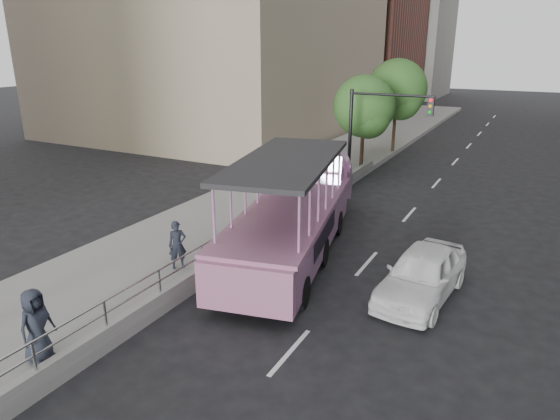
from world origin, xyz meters
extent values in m
plane|color=black|center=(0.00, 0.00, 0.00)|extent=(160.00, 160.00, 0.00)
cube|color=gray|center=(-5.75, 10.00, 0.15)|extent=(5.50, 80.00, 0.30)
cube|color=#ABAAA5|center=(-3.12, 2.00, 0.48)|extent=(0.24, 30.00, 0.36)
cylinder|color=#AEAFB3|center=(-3.12, -6.00, 1.01)|extent=(0.07, 0.07, 0.70)
cylinder|color=#AEAFB3|center=(-3.12, -4.00, 1.01)|extent=(0.07, 0.07, 0.70)
cylinder|color=#AEAFB3|center=(-3.12, -2.00, 1.01)|extent=(0.07, 0.07, 0.70)
cylinder|color=#AEAFB3|center=(-3.12, 0.00, 1.01)|extent=(0.07, 0.07, 0.70)
cylinder|color=#AEAFB3|center=(-3.12, 2.00, 1.01)|extent=(0.07, 0.07, 0.70)
cylinder|color=#AEAFB3|center=(-3.12, 4.00, 1.01)|extent=(0.07, 0.07, 0.70)
cylinder|color=#AEAFB3|center=(-3.12, 6.00, 1.01)|extent=(0.07, 0.07, 0.70)
cylinder|color=#AEAFB3|center=(-3.12, 8.00, 1.01)|extent=(0.07, 0.07, 0.70)
cylinder|color=#AEAFB3|center=(-3.12, 10.00, 1.01)|extent=(0.07, 0.07, 0.70)
cylinder|color=#AEAFB3|center=(-3.12, 12.00, 1.01)|extent=(0.07, 0.07, 0.70)
cylinder|color=#AEAFB3|center=(-3.12, 2.00, 1.01)|extent=(0.06, 22.00, 0.06)
cylinder|color=#AEAFB3|center=(-3.12, 2.00, 1.34)|extent=(0.06, 22.00, 0.06)
cylinder|color=black|center=(-2.09, -0.36, 0.49)|extent=(0.58, 1.04, 0.98)
cylinder|color=black|center=(0.26, 0.15, 0.49)|extent=(0.58, 1.04, 0.98)
cylinder|color=black|center=(-2.73, 2.63, 0.49)|extent=(0.58, 1.04, 0.98)
cylinder|color=black|center=(-0.38, 3.13, 0.49)|extent=(0.58, 1.04, 0.98)
cylinder|color=black|center=(-3.37, 5.62, 0.49)|extent=(0.58, 1.04, 0.98)
cylinder|color=black|center=(-1.02, 6.12, 0.49)|extent=(0.58, 1.04, 0.98)
cube|color=#B271A3|center=(-1.60, 3.10, 1.12)|extent=(4.55, 9.32, 1.36)
cube|color=#B271A3|center=(-2.70, 8.22, 1.39)|extent=(3.10, 2.83, 1.70)
cylinder|color=#B271A3|center=(-2.89, 9.12, 1.72)|extent=(2.67, 1.29, 2.56)
cube|color=#9D5C81|center=(-0.63, -1.44, 1.12)|extent=(2.75, 0.95, 1.36)
cube|color=#9D5C81|center=(-1.60, 3.10, 1.87)|extent=(4.74, 9.67, 0.13)
cube|color=#252528|center=(-1.51, 2.67, 3.70)|extent=(4.34, 7.65, 0.15)
cube|color=gray|center=(-2.30, 6.35, 2.53)|extent=(2.50, 0.74, 1.14)
cube|color=#B271A3|center=(-2.40, 6.83, 2.20)|extent=(2.58, 1.57, 0.55)
imported|color=white|center=(3.21, 2.43, 0.77)|extent=(2.26, 4.70, 1.55)
imported|color=#222632|center=(-4.21, 0.15, 1.11)|extent=(0.68, 0.70, 1.62)
imported|color=#222632|center=(-3.86, -5.35, 1.20)|extent=(0.61, 0.91, 1.80)
cylinder|color=black|center=(-2.75, 4.79, 1.29)|extent=(0.08, 0.08, 2.58)
cube|color=#0A164B|center=(-2.75, 4.79, 2.38)|extent=(0.15, 0.63, 0.93)
cube|color=white|center=(-2.72, 4.79, 2.38)|extent=(0.10, 0.41, 0.57)
cylinder|color=black|center=(-2.90, 12.50, 2.60)|extent=(0.18, 0.18, 5.20)
cylinder|color=black|center=(-0.90, 12.50, 5.00)|extent=(4.20, 0.12, 0.12)
cube|color=black|center=(1.00, 12.50, 4.55)|extent=(0.28, 0.22, 0.85)
sphere|color=red|center=(1.00, 12.37, 4.85)|extent=(0.16, 0.16, 0.16)
cylinder|color=#382419|center=(-3.40, 16.00, 1.54)|extent=(0.22, 0.22, 3.08)
sphere|color=#2D5723|center=(-3.40, 16.00, 3.96)|extent=(3.52, 3.52, 3.52)
sphere|color=#2D5723|center=(-3.00, 15.70, 3.41)|extent=(2.42, 2.42, 2.42)
cylinder|color=#382419|center=(-3.20, 22.00, 1.74)|extent=(0.22, 0.22, 3.47)
sphere|color=#2D5723|center=(-3.20, 22.00, 4.46)|extent=(3.97, 3.97, 3.97)
sphere|color=#2D5723|center=(-2.80, 21.70, 3.84)|extent=(2.73, 2.73, 2.73)
cube|color=slate|center=(-16.00, 64.00, 10.00)|extent=(16.00, 14.00, 20.00)
camera|label=1|loc=(5.80, -11.59, 7.35)|focal=32.00mm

